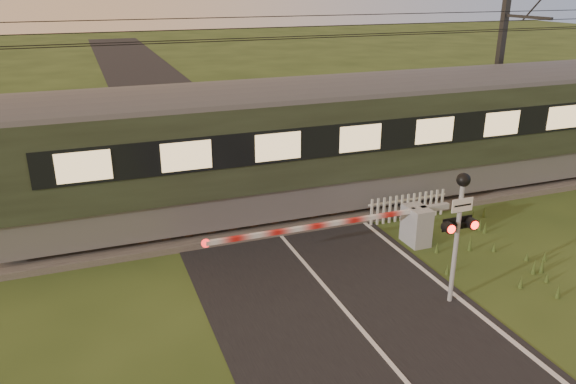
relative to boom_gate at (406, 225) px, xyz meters
name	(u,v)px	position (x,y,z in m)	size (l,w,h in m)	color
ground	(356,324)	(-3.09, -3.07, -0.62)	(160.00, 160.00, 0.00)	#293C17
road	(362,330)	(-3.07, -3.30, -0.61)	(6.00, 140.00, 0.03)	black
track_bed	(263,214)	(-3.09, 3.43, -0.56)	(140.00, 3.40, 0.39)	#47423D
overhead_wires	(260,31)	(-3.09, 3.43, 5.10)	(120.00, 0.62, 0.62)	black
boom_gate	(406,225)	(0.00, 0.00, 0.00)	(7.16, 0.85, 1.13)	gray
crossing_signal	(459,216)	(-0.60, -2.98, 1.56)	(0.81, 0.34, 3.17)	gray
picket_fence	(408,207)	(1.03, 1.54, -0.19)	(2.75, 0.07, 0.86)	silver
catenary_mast	(499,70)	(7.49, 5.66, 3.16)	(0.23, 2.46, 7.28)	#2D2D30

